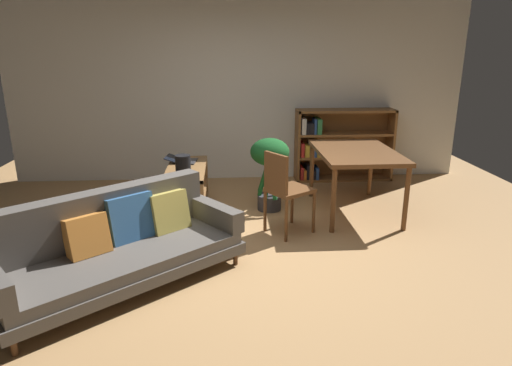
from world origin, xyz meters
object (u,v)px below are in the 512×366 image
open_laptop (183,160)px  desk_speaker (183,165)px  fabric_couch (117,244)px  media_console (187,189)px  dining_table (356,156)px  dining_chair_near (285,188)px  potted_floor_plant (270,162)px  bookshelf (336,145)px

open_laptop → desk_speaker: desk_speaker is taller
fabric_couch → media_console: (0.46, 1.75, -0.08)m
fabric_couch → desk_speaker: 1.53m
open_laptop → dining_table: dining_table is taller
dining_table → dining_chair_near: bearing=-146.8°
potted_floor_plant → open_laptop: bearing=163.2°
fabric_couch → open_laptop: (0.39, 2.02, 0.22)m
open_laptop → dining_chair_near: (1.18, -1.09, -0.05)m
open_laptop → dining_table: 2.18m
fabric_couch → dining_table: (2.51, 1.55, 0.36)m
potted_floor_plant → bookshelf: size_ratio=0.62×
desk_speaker → dining_chair_near: (1.12, -0.50, -0.14)m
desk_speaker → bookshelf: bearing=35.8°
fabric_couch → dining_table: size_ratio=1.59×
fabric_couch → open_laptop: fabric_couch is taller
dining_table → potted_floor_plant: bearing=171.8°
media_console → potted_floor_plant: potted_floor_plant is taller
potted_floor_plant → dining_table: (1.03, -0.15, 0.09)m
potted_floor_plant → fabric_couch: bearing=-131.2°
desk_speaker → bookshelf: size_ratio=0.15×
open_laptop → dining_table: (2.12, -0.48, 0.13)m
dining_chair_near → bookshelf: bookshelf is taller
open_laptop → dining_chair_near: bearing=-42.8°
desk_speaker → potted_floor_plant: size_ratio=0.25×
fabric_couch → dining_chair_near: dining_chair_near is taller
desk_speaker → dining_chair_near: size_ratio=0.25×
open_laptop → dining_table: size_ratio=0.31×
media_console → bookshelf: bookshelf is taller
media_console → desk_speaker: desk_speaker is taller
potted_floor_plant → desk_speaker: bearing=-165.6°
open_laptop → potted_floor_plant: potted_floor_plant is taller
desk_speaker → potted_floor_plant: potted_floor_plant is taller
fabric_couch → bookshelf: (2.64, 3.00, 0.18)m
desk_speaker → fabric_couch: bearing=-107.6°
fabric_couch → potted_floor_plant: bearing=48.8°
fabric_couch → potted_floor_plant: 2.27m
dining_chair_near → bookshelf: size_ratio=0.62×
open_laptop → bookshelf: (2.25, 0.98, -0.04)m
dining_table → bookshelf: (0.13, 1.46, -0.17)m
dining_table → media_console: bearing=174.3°
open_laptop → bookshelf: 2.45m
open_laptop → media_console: bearing=-76.6°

